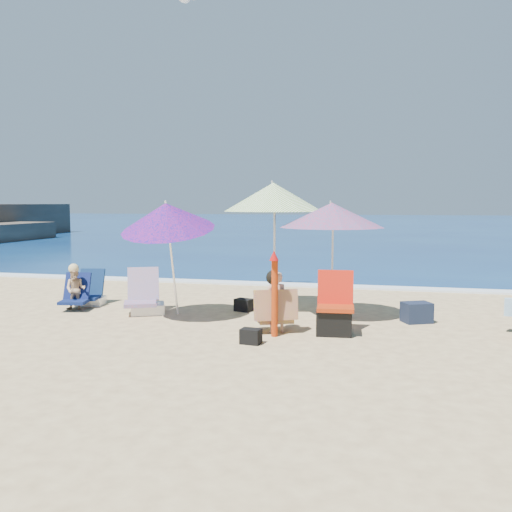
% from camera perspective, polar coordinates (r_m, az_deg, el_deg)
% --- Properties ---
extents(ground, '(120.00, 120.00, 0.00)m').
position_cam_1_polar(ground, '(8.11, 0.45, -8.47)').
color(ground, '#D8BC84').
rests_on(ground, ground).
extents(sea, '(120.00, 80.00, 0.12)m').
position_cam_1_polar(sea, '(52.75, 11.36, 3.25)').
color(sea, navy).
rests_on(sea, ground).
extents(foam, '(120.00, 0.50, 0.04)m').
position_cam_1_polar(foam, '(13.04, 5.42, -3.06)').
color(foam, white).
rests_on(foam, ground).
extents(umbrella_turquoise, '(1.89, 1.89, 2.00)m').
position_cam_1_polar(umbrella_turquoise, '(9.22, 7.90, 4.24)').
color(umbrella_turquoise, silver).
rests_on(umbrella_turquoise, ground).
extents(umbrella_striped, '(2.35, 2.35, 2.37)m').
position_cam_1_polar(umbrella_striped, '(9.85, 1.83, 6.15)').
color(umbrella_striped, silver).
rests_on(umbrella_striped, ground).
extents(umbrella_blue, '(1.58, 1.64, 2.13)m').
position_cam_1_polar(umbrella_blue, '(9.14, -9.28, 4.09)').
color(umbrella_blue, white).
rests_on(umbrella_blue, ground).
extents(furled_umbrella, '(0.15, 0.21, 1.28)m').
position_cam_1_polar(furled_umbrella, '(8.02, 1.94, -3.50)').
color(furled_umbrella, '#A32F0B').
rests_on(furled_umbrella, ground).
extents(chair_navy, '(0.60, 0.77, 0.68)m').
position_cam_1_polar(chair_navy, '(11.07, -16.91, -3.97)').
color(chair_navy, '#0E1E4F').
rests_on(chair_navy, ground).
extents(chair_rainbow, '(0.85, 0.93, 0.80)m').
position_cam_1_polar(chair_rainbow, '(10.00, -11.47, -4.66)').
color(chair_rainbow, '#C94751').
rests_on(chair_rainbow, ground).
extents(camp_chair_left, '(0.59, 0.60, 0.95)m').
position_cam_1_polar(camp_chair_left, '(8.35, 8.19, -6.13)').
color(camp_chair_left, '#A32A0B').
rests_on(camp_chair_left, ground).
extents(person_center, '(0.73, 0.69, 0.95)m').
position_cam_1_polar(person_center, '(8.31, 2.05, -4.90)').
color(person_center, tan).
rests_on(person_center, ground).
extents(person_left, '(0.59, 0.68, 0.86)m').
position_cam_1_polar(person_left, '(10.61, -18.30, -3.28)').
color(person_left, tan).
rests_on(person_left, ground).
extents(bag_black_a, '(0.36, 0.31, 0.22)m').
position_cam_1_polar(bag_black_a, '(10.02, -1.28, -5.12)').
color(bag_black_a, black).
rests_on(bag_black_a, ground).
extents(bag_tan, '(0.35, 0.28, 0.26)m').
position_cam_1_polar(bag_tan, '(9.27, 8.14, -5.92)').
color(bag_tan, tan).
rests_on(bag_tan, ground).
extents(bag_navy_b, '(0.54, 0.49, 0.33)m').
position_cam_1_polar(bag_navy_b, '(9.45, 16.40, -5.66)').
color(bag_navy_b, '#161F32').
rests_on(bag_navy_b, ground).
extents(bag_black_b, '(0.30, 0.23, 0.21)m').
position_cam_1_polar(bag_black_b, '(7.73, -0.54, -8.37)').
color(bag_black_b, black).
rests_on(bag_black_b, ground).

